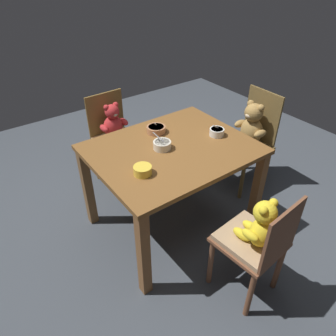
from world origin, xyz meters
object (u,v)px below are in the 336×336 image
at_px(teddy_chair_near_right, 250,131).
at_px(porridge_bowl_yellow_near_left, 143,170).
at_px(teddy_chair_near_front, 257,236).
at_px(porridge_bowl_cream_center, 162,145).
at_px(porridge_bowl_white_near_right, 217,132).
at_px(teddy_chair_far_center, 115,133).
at_px(dining_table, 172,161).
at_px(porridge_bowl_terracotta_far_center, 156,129).

relative_size(teddy_chair_near_right, porridge_bowl_yellow_near_left, 7.72).
bearing_deg(teddy_chair_near_front, porridge_bowl_cream_center, 1.90).
xyz_separation_m(teddy_chair_near_front, porridge_bowl_white_near_right, (0.35, 0.76, 0.27)).
bearing_deg(teddy_chair_far_center, dining_table, 1.06).
bearing_deg(teddy_chair_near_front, teddy_chair_near_right, -51.06).
relative_size(teddy_chair_near_right, porridge_bowl_terracotta_far_center, 6.18).
relative_size(teddy_chair_far_center, teddy_chair_near_right, 0.94).
bearing_deg(teddy_chair_far_center, porridge_bowl_white_near_right, 23.93).
distance_m(dining_table, porridge_bowl_cream_center, 0.16).
height_order(porridge_bowl_terracotta_far_center, porridge_bowl_cream_center, porridge_bowl_terracotta_far_center).
height_order(porridge_bowl_white_near_right, porridge_bowl_terracotta_far_center, porridge_bowl_terracotta_far_center).
distance_m(porridge_bowl_white_near_right, porridge_bowl_yellow_near_left, 0.74).
bearing_deg(porridge_bowl_white_near_right, teddy_chair_near_front, -114.66).
distance_m(dining_table, teddy_chair_far_center, 0.83).
bearing_deg(teddy_chair_near_right, porridge_bowl_yellow_near_left, 10.28).
bearing_deg(teddy_chair_near_right, dining_table, 4.61).
relative_size(teddy_chair_far_center, porridge_bowl_terracotta_far_center, 5.84).
relative_size(teddy_chair_near_front, porridge_bowl_terracotta_far_center, 5.59).
xyz_separation_m(teddy_chair_far_center, porridge_bowl_cream_center, (-0.02, -0.79, 0.26)).
bearing_deg(porridge_bowl_cream_center, porridge_bowl_white_near_right, -11.20).
bearing_deg(dining_table, teddy_chair_near_front, -87.42).
distance_m(teddy_chair_near_front, porridge_bowl_white_near_right, 0.88).
bearing_deg(porridge_bowl_yellow_near_left, teddy_chair_far_center, 72.93).
xyz_separation_m(porridge_bowl_white_near_right, porridge_bowl_cream_center, (-0.45, 0.09, 0.00)).
relative_size(teddy_chair_far_center, teddy_chair_near_front, 1.04).
height_order(teddy_chair_far_center, teddy_chair_near_front, teddy_chair_far_center).
distance_m(teddy_chair_far_center, porridge_bowl_white_near_right, 1.01).
bearing_deg(porridge_bowl_cream_center, dining_table, -25.11).
height_order(teddy_chair_near_right, porridge_bowl_terracotta_far_center, teddy_chair_near_right).
relative_size(teddy_chair_near_front, porridge_bowl_white_near_right, 6.93).
distance_m(teddy_chair_near_right, porridge_bowl_cream_center, 1.03).
bearing_deg(porridge_bowl_yellow_near_left, porridge_bowl_cream_center, 32.91).
bearing_deg(dining_table, porridge_bowl_terracotta_far_center, 81.89).
distance_m(dining_table, porridge_bowl_terracotta_far_center, 0.30).
height_order(teddy_chair_near_front, porridge_bowl_cream_center, porridge_bowl_cream_center).
xyz_separation_m(porridge_bowl_terracotta_far_center, porridge_bowl_cream_center, (-0.10, -0.23, 0.00)).
bearing_deg(teddy_chair_near_front, teddy_chair_far_center, -2.06).
height_order(dining_table, porridge_bowl_cream_center, porridge_bowl_cream_center).
bearing_deg(porridge_bowl_cream_center, porridge_bowl_terracotta_far_center, 65.54).
bearing_deg(teddy_chair_far_center, porridge_bowl_terracotta_far_center, 6.27).
bearing_deg(teddy_chair_near_front, porridge_bowl_white_near_right, -29.69).
xyz_separation_m(porridge_bowl_white_near_right, porridge_bowl_terracotta_far_center, (-0.35, 0.32, -0.00)).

